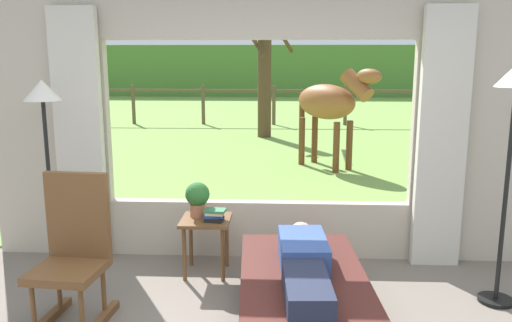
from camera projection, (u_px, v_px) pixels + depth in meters
back_wall_with_window at (258, 131)px, 5.03m from camera, size 5.20×0.12×2.55m
curtain_panel_left at (80, 137)px, 4.99m from camera, size 0.44×0.10×2.40m
curtain_panel_right at (442, 140)px, 4.82m from camera, size 0.44×0.10×2.40m
outdoor_pasture_lawn at (274, 120)px, 15.95m from camera, size 36.00×21.68×0.02m
distant_hill_ridge at (277, 71)px, 25.34m from camera, size 36.00×2.00×2.40m
recliner_sofa at (303, 300)px, 3.83m from camera, size 0.99×1.75×0.42m
reclining_person at (304, 263)px, 3.72m from camera, size 0.37×1.44×0.22m
rocking_chair at (73, 252)px, 3.87m from camera, size 0.52×0.72×1.12m
side_table at (206, 229)px, 4.75m from camera, size 0.44×0.44×0.52m
potted_plant at (197, 197)px, 4.76m from camera, size 0.22×0.22×0.32m
book_stack at (215, 215)px, 4.66m from camera, size 0.20×0.17×0.10m
floor_lamp_left at (44, 119)px, 4.58m from camera, size 0.32×0.32×1.76m
horse at (330, 103)px, 9.00m from camera, size 1.45×1.59×1.73m
pasture_tree at (264, 81)px, 12.41m from camera, size 1.21×1.01×2.88m
pasture_fence_line at (274, 99)px, 14.76m from camera, size 16.10×0.10×1.10m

